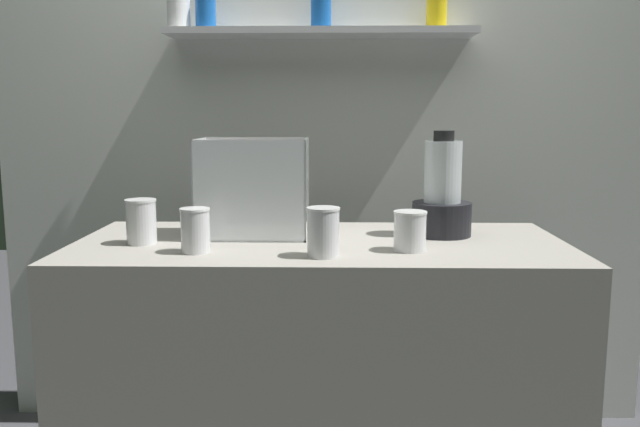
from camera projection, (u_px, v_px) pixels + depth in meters
name	position (u px, v px, depth m)	size (l,w,h in m)	color
counter	(320.00, 389.00, 1.94)	(1.40, 0.64, 0.90)	#9E998E
back_wall_unit	(323.00, 113.00, 2.58)	(2.60, 0.24, 2.50)	silver
carrot_display_bin	(253.00, 205.00, 1.94)	(0.32, 0.21, 0.29)	white
blender_pitcher	(442.00, 198.00, 1.94)	(0.18, 0.18, 0.31)	black
juice_cup_carrot_far_left	(141.00, 224.00, 1.83)	(0.09, 0.09, 0.13)	white
juice_cup_beet_left	(195.00, 232.00, 1.72)	(0.08, 0.08, 0.12)	white
juice_cup_pomegranate_middle	(323.00, 235.00, 1.67)	(0.09, 0.09, 0.13)	white
juice_cup_mango_right	(410.00, 233.00, 1.74)	(0.09, 0.09, 0.11)	white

